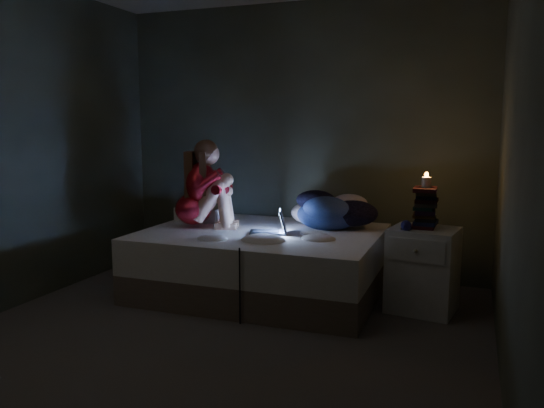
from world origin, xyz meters
The scene contains 13 objects.
floor centered at (0.00, 0.00, -0.01)m, with size 3.60×3.80×0.02m, color #484340.
wall_back centered at (0.00, 1.91, 1.30)m, with size 3.60×0.02×2.60m, color #2F3429.
wall_right centered at (1.81, 0.00, 1.30)m, with size 0.02×3.80×2.60m, color #2F3429.
bed centered at (-0.08, 1.10, 0.27)m, with size 1.98×1.49×0.55m, color beige, non-canonical shape.
pillow centered at (-0.83, 1.42, 0.61)m, with size 0.44×0.31×0.13m, color white.
woman centered at (-0.71, 1.05, 0.94)m, with size 0.48×0.32×0.78m, color maroon, non-canonical shape.
laptop centered at (0.00, 1.02, 0.65)m, with size 0.30×0.21×0.21m, color black, non-canonical shape.
clothes_pile centered at (0.41, 1.44, 0.72)m, with size 0.57×0.46×0.34m, color navy, non-canonical shape.
nightstand centered at (1.27, 1.11, 0.33)m, with size 0.49×0.44×0.66m, color silver.
book_stack centered at (1.26, 1.13, 0.83)m, with size 0.19×0.25×0.34m, color black, non-canonical shape.
candle centered at (1.26, 1.13, 1.04)m, with size 0.07×0.07×0.08m, color beige.
phone centered at (1.17, 1.02, 0.66)m, with size 0.07×0.14×0.01m, color black.
blue_orb centered at (1.17, 0.95, 0.70)m, with size 0.08×0.08×0.08m, color navy.
Camera 1 is at (1.60, -3.17, 1.45)m, focal length 35.97 mm.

